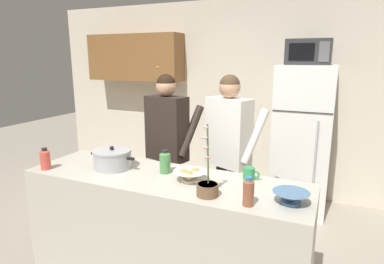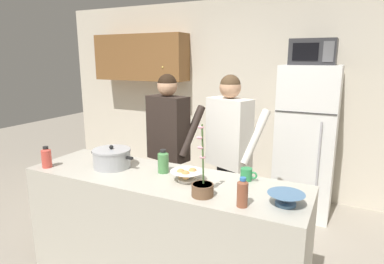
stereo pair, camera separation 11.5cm
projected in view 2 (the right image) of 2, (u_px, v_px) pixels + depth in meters
back_wall_unit at (231, 91)px, 4.56m from camera, size 6.00×0.48×2.60m
kitchen_island at (162, 230)px, 2.68m from camera, size 2.28×0.68×0.92m
refrigerator at (306, 141)px, 3.84m from camera, size 0.64×0.68×1.76m
microwave at (313, 52)px, 3.59m from camera, size 0.48×0.37×0.28m
person_near_pot at (169, 136)px, 3.32m from camera, size 0.58×0.51×1.68m
person_by_sink at (229, 142)px, 3.10m from camera, size 0.62×0.56×1.69m
cooking_pot at (112, 158)px, 2.79m from camera, size 0.43×0.32×0.19m
coffee_mug at (247, 174)px, 2.50m from camera, size 0.13×0.09×0.10m
bread_bowl at (187, 175)px, 2.48m from camera, size 0.26×0.26×0.10m
empty_bowl at (286, 198)px, 2.07m from camera, size 0.24×0.24×0.08m
bottle_near_edge at (163, 161)px, 2.66m from camera, size 0.09×0.09×0.19m
bottle_mid_counter at (242, 192)px, 2.05m from camera, size 0.07×0.07×0.19m
bottle_far_corner at (46, 157)px, 2.78m from camera, size 0.08×0.08×0.18m
potted_orchid at (202, 187)px, 2.21m from camera, size 0.15×0.15×0.50m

